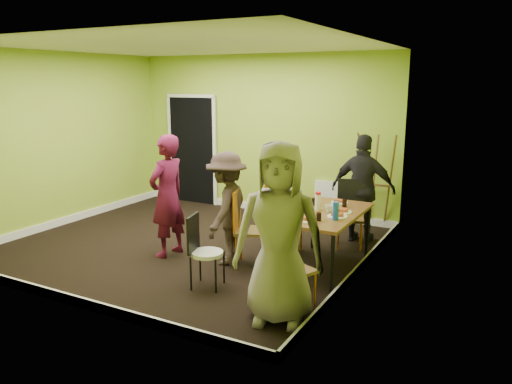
% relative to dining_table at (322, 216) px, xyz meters
% --- Properties ---
extents(ground, '(5.00, 5.00, 0.00)m').
position_rel_dining_table_xyz_m(ground, '(-2.01, -0.02, -0.70)').
color(ground, black).
rests_on(ground, ground).
extents(room_walls, '(5.04, 4.54, 2.82)m').
position_rel_dining_table_xyz_m(room_walls, '(-2.03, 0.02, 0.29)').
color(room_walls, '#98B42E').
rests_on(room_walls, ground).
extents(dining_table, '(0.90, 1.50, 0.75)m').
position_rel_dining_table_xyz_m(dining_table, '(0.00, 0.00, 0.00)').
color(dining_table, black).
rests_on(dining_table, ground).
extents(chair_left_far, '(0.49, 0.49, 1.06)m').
position_rel_dining_table_xyz_m(chair_left_far, '(-0.75, 0.31, -0.10)').
color(chair_left_far, '#C46712').
rests_on(chair_left_far, ground).
extents(chair_left_near, '(0.53, 0.53, 1.00)m').
position_rel_dining_table_xyz_m(chair_left_near, '(-0.90, -0.34, -0.14)').
color(chair_left_near, '#C46712').
rests_on(chair_left_near, ground).
extents(chair_back_end, '(0.50, 0.55, 0.95)m').
position_rel_dining_table_xyz_m(chair_back_end, '(0.01, 1.15, -0.02)').
color(chair_back_end, '#C46712').
rests_on(chair_back_end, ground).
extents(chair_front_end, '(0.48, 0.48, 0.88)m').
position_rel_dining_table_xyz_m(chair_front_end, '(0.12, -1.24, -0.20)').
color(chair_front_end, '#C46712').
rests_on(chair_front_end, ground).
extents(chair_bentwood, '(0.41, 0.40, 0.85)m').
position_rel_dining_table_xyz_m(chair_bentwood, '(-1.01, -1.17, -0.23)').
color(chair_bentwood, black).
rests_on(chair_bentwood, ground).
extents(easel, '(0.62, 0.59, 1.56)m').
position_rel_dining_table_xyz_m(easel, '(0.14, 2.00, 0.07)').
color(easel, brown).
rests_on(easel, ground).
extents(plate_near_left, '(0.22, 0.22, 0.01)m').
position_rel_dining_table_xyz_m(plate_near_left, '(-0.31, 0.40, 0.06)').
color(plate_near_left, white).
rests_on(plate_near_left, dining_table).
extents(plate_near_right, '(0.22, 0.22, 0.01)m').
position_rel_dining_table_xyz_m(plate_near_right, '(-0.26, -0.34, 0.06)').
color(plate_near_right, white).
rests_on(plate_near_right, dining_table).
extents(plate_far_back, '(0.23, 0.23, 0.01)m').
position_rel_dining_table_xyz_m(plate_far_back, '(0.04, 0.53, 0.06)').
color(plate_far_back, white).
rests_on(plate_far_back, dining_table).
extents(plate_far_front, '(0.22, 0.22, 0.01)m').
position_rel_dining_table_xyz_m(plate_far_front, '(0.00, -0.49, 0.06)').
color(plate_far_front, white).
rests_on(plate_far_front, dining_table).
extents(plate_wall_back, '(0.24, 0.24, 0.01)m').
position_rel_dining_table_xyz_m(plate_wall_back, '(0.23, 0.08, 0.06)').
color(plate_wall_back, white).
rests_on(plate_wall_back, dining_table).
extents(plate_wall_front, '(0.24, 0.24, 0.01)m').
position_rel_dining_table_xyz_m(plate_wall_front, '(0.25, -0.14, 0.06)').
color(plate_wall_front, white).
rests_on(plate_wall_front, dining_table).
extents(thermos, '(0.07, 0.07, 0.20)m').
position_rel_dining_table_xyz_m(thermos, '(-0.08, 0.05, 0.15)').
color(thermos, white).
rests_on(thermos, dining_table).
extents(blue_bottle, '(0.07, 0.07, 0.22)m').
position_rel_dining_table_xyz_m(blue_bottle, '(0.27, -0.29, 0.16)').
color(blue_bottle, '#174AAF').
rests_on(blue_bottle, dining_table).
extents(orange_bottle, '(0.03, 0.03, 0.09)m').
position_rel_dining_table_xyz_m(orange_bottle, '(-0.15, 0.25, 0.10)').
color(orange_bottle, '#C46712').
rests_on(orange_bottle, dining_table).
extents(glass_mid, '(0.06, 0.06, 0.10)m').
position_rel_dining_table_xyz_m(glass_mid, '(-0.21, 0.25, 0.10)').
color(glass_mid, black).
rests_on(glass_mid, dining_table).
extents(glass_back, '(0.06, 0.06, 0.10)m').
position_rel_dining_table_xyz_m(glass_back, '(0.17, 0.35, 0.10)').
color(glass_back, black).
rests_on(glass_back, dining_table).
extents(glass_front, '(0.06, 0.06, 0.10)m').
position_rel_dining_table_xyz_m(glass_front, '(0.11, -0.41, 0.10)').
color(glass_front, black).
rests_on(glass_front, dining_table).
extents(cup_a, '(0.11, 0.11, 0.09)m').
position_rel_dining_table_xyz_m(cup_a, '(-0.23, -0.21, 0.10)').
color(cup_a, white).
rests_on(cup_a, dining_table).
extents(cup_b, '(0.10, 0.10, 0.10)m').
position_rel_dining_table_xyz_m(cup_b, '(0.09, -0.01, 0.10)').
color(cup_b, white).
rests_on(cup_b, dining_table).
extents(person_standing, '(0.45, 0.64, 1.65)m').
position_rel_dining_table_xyz_m(person_standing, '(-2.02, -0.50, 0.13)').
color(person_standing, '#540E2C').
rests_on(person_standing, ground).
extents(person_left_far, '(0.64, 0.79, 1.52)m').
position_rel_dining_table_xyz_m(person_left_far, '(-0.92, 0.44, 0.07)').
color(person_left_far, black).
rests_on(person_left_far, ground).
extents(person_left_near, '(0.72, 1.04, 1.47)m').
position_rel_dining_table_xyz_m(person_left_near, '(-1.16, -0.38, 0.04)').
color(person_left_near, '#322421').
rests_on(person_left_near, ground).
extents(person_back_end, '(0.95, 0.42, 1.59)m').
position_rel_dining_table_xyz_m(person_back_end, '(0.13, 1.33, 0.10)').
color(person_back_end, black).
rests_on(person_back_end, ground).
extents(person_front_end, '(1.00, 0.79, 1.80)m').
position_rel_dining_table_xyz_m(person_front_end, '(0.13, -1.52, 0.20)').
color(person_front_end, gray).
rests_on(person_front_end, ground).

